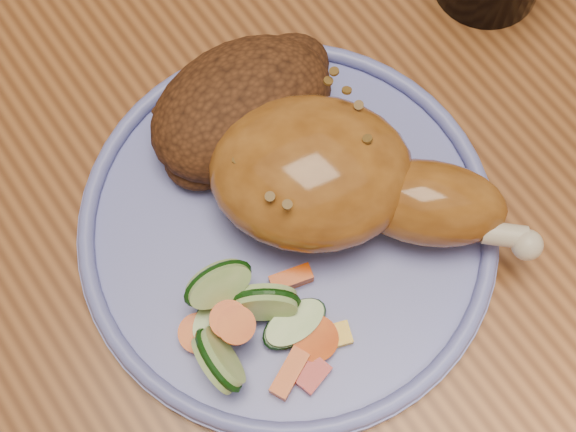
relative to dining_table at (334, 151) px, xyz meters
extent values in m
plane|color=brown|center=(0.00, 0.00, -0.67)|extent=(4.00, 4.00, 0.00)
cube|color=brown|center=(0.00, 0.00, 0.06)|extent=(0.90, 1.40, 0.04)
cylinder|color=#4C2D16|center=(-0.18, 0.37, -0.46)|extent=(0.04, 0.04, 0.41)
cylinder|color=#4C2D16|center=(0.18, 0.37, -0.46)|extent=(0.04, 0.04, 0.41)
cylinder|color=#6B72C7|center=(-0.08, -0.06, 0.09)|extent=(0.25, 0.25, 0.01)
torus|color=#6B72C7|center=(-0.08, -0.06, 0.10)|extent=(0.25, 0.25, 0.01)
ellipsoid|color=#9F5E21|center=(-0.06, -0.05, 0.13)|extent=(0.15, 0.15, 0.06)
ellipsoid|color=#9F5E21|center=(-0.01, -0.10, 0.12)|extent=(0.10, 0.10, 0.05)
sphere|color=beige|center=(0.02, -0.15, 0.12)|extent=(0.02, 0.02, 0.02)
ellipsoid|color=#492612|center=(-0.07, 0.01, 0.12)|extent=(0.12, 0.09, 0.05)
ellipsoid|color=#492612|center=(-0.03, 0.02, 0.11)|extent=(0.06, 0.05, 0.03)
ellipsoid|color=#492612|center=(-0.10, 0.01, 0.11)|extent=(0.05, 0.04, 0.02)
cube|color=#A50A05|center=(-0.12, -0.14, 0.10)|extent=(0.02, 0.02, 0.01)
cube|color=#E5A507|center=(-0.10, -0.13, 0.10)|extent=(0.02, 0.02, 0.01)
cylinder|color=#F35508|center=(-0.14, -0.10, 0.12)|extent=(0.02, 0.02, 0.01)
cube|color=#F35508|center=(-0.10, -0.09, 0.10)|extent=(0.03, 0.02, 0.01)
cylinder|color=#F35508|center=(-0.11, -0.12, 0.10)|extent=(0.03, 0.03, 0.01)
cylinder|color=#F35508|center=(-0.16, -0.08, 0.10)|extent=(0.02, 0.02, 0.01)
cube|color=#F35508|center=(-0.13, -0.13, 0.10)|extent=(0.03, 0.02, 0.01)
cylinder|color=#F35508|center=(-0.15, -0.09, 0.12)|extent=(0.02, 0.02, 0.01)
cylinder|color=#BAD88C|center=(-0.12, -0.11, 0.10)|extent=(0.04, 0.04, 0.01)
cylinder|color=#BAD88C|center=(-0.16, -0.10, 0.11)|extent=(0.03, 0.04, 0.04)
cylinder|color=#BAD88C|center=(-0.14, -0.07, 0.12)|extent=(0.04, 0.04, 0.03)
cylinder|color=#BAD88C|center=(-0.15, -0.08, 0.10)|extent=(0.05, 0.05, 0.02)
cylinder|color=#BAD88C|center=(-0.12, -0.09, 0.11)|extent=(0.04, 0.04, 0.04)
camera|label=1|loc=(-0.18, -0.19, 0.55)|focal=50.00mm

